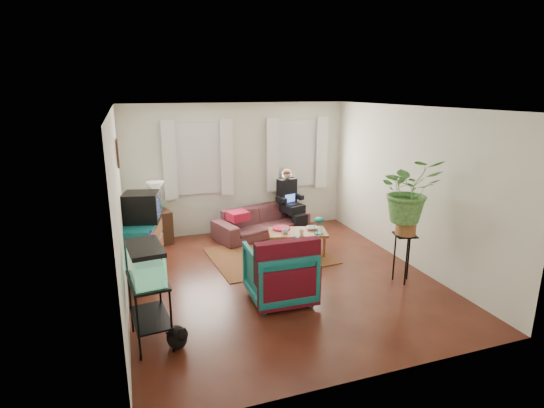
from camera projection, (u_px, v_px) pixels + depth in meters
name	position (u px, v px, depth m)	size (l,w,h in m)	color
floor	(280.00, 278.00, 6.60)	(4.50, 5.00, 0.01)	#4F2B14
ceiling	(281.00, 108.00, 5.92)	(4.50, 5.00, 0.01)	white
wall_back	(238.00, 169.00, 8.54)	(4.50, 0.01, 2.60)	silver
wall_front	(372.00, 260.00, 3.98)	(4.50, 0.01, 2.60)	silver
wall_left	(120.00, 211.00, 5.55)	(0.01, 5.00, 2.60)	silver
wall_right	(409.00, 187.00, 6.97)	(0.01, 5.00, 2.60)	silver
window_left	(198.00, 159.00, 8.21)	(1.08, 0.04, 1.38)	white
window_right	(296.00, 154.00, 8.85)	(1.08, 0.04, 1.38)	white
curtains_left	(199.00, 159.00, 8.13)	(1.36, 0.06, 1.50)	white
curtains_right	(298.00, 154.00, 8.78)	(1.36, 0.06, 1.50)	white
picture_frame	(118.00, 153.00, 6.17)	(0.04, 0.32, 0.40)	#3D2616
area_rug	(270.00, 256.00, 7.48)	(2.00, 1.60, 0.01)	brown
sofa	(262.00, 217.00, 8.48)	(1.92, 0.76, 0.75)	brown
seated_person	(289.00, 202.00, 8.82)	(0.48, 0.59, 1.15)	black
side_table	(158.00, 227.00, 8.03)	(0.43, 0.43, 0.63)	#372514
table_lamp	(156.00, 197.00, 7.87)	(0.33, 0.33, 0.58)	white
dresser	(143.00, 249.00, 6.64)	(0.48, 0.95, 0.86)	#135F72
crt_tv	(142.00, 207.00, 6.56)	(0.52, 0.48, 0.46)	black
aquarium_stand	(150.00, 311.00, 4.85)	(0.39, 0.70, 0.79)	black
aquarium	(146.00, 262.00, 4.69)	(0.35, 0.64, 0.41)	#7FD899
black_cat	(177.00, 335.00, 4.81)	(0.23, 0.36, 0.30)	black
armchair	(279.00, 270.00, 5.85)	(0.85, 0.79, 0.87)	#11686A
serape_throw	(288.00, 267.00, 5.49)	(0.87, 0.20, 0.72)	#9E0A0A
coffee_table	(297.00, 242.00, 7.55)	(1.01, 0.55, 0.42)	brown
cup_a	(285.00, 231.00, 7.37)	(0.11, 0.11, 0.09)	white
cup_b	(302.00, 232.00, 7.33)	(0.09, 0.09, 0.09)	beige
bowl	(312.00, 228.00, 7.60)	(0.20, 0.20, 0.05)	white
snack_tray	(281.00, 228.00, 7.60)	(0.31, 0.31, 0.04)	#B21414
birdcage	(319.00, 225.00, 7.35)	(0.17, 0.17, 0.29)	#115B6B
plant_stand	(403.00, 258.00, 6.41)	(0.32, 0.32, 0.76)	black
potted_plant	(408.00, 200.00, 6.17)	(0.87, 0.75, 0.96)	#599947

